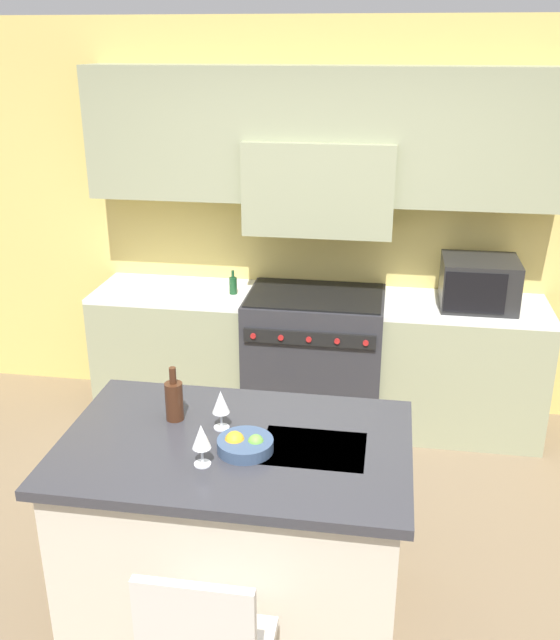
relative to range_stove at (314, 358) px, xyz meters
The scene contains 11 objects.
ground_plane 1.87m from the range_stove, 90.00° to the right, with size 10.00×10.00×0.00m, color #7A664C.
back_cabinetry 1.14m from the range_stove, 90.00° to the left, with size 10.00×0.46×2.70m.
back_counter 0.03m from the range_stove, 90.00° to the left, with size 3.09×0.62×0.92m.
range_stove is the anchor object (origin of this frame).
microwave 1.22m from the range_stove, ahead, with size 0.48×0.42×0.32m.
kitchen_island 1.92m from the range_stove, 93.98° to the right, with size 1.51×0.98×0.94m.
wine_bottle 1.91m from the range_stove, 104.13° to the right, with size 0.08×0.08×0.26m.
wine_glass_near 2.20m from the range_stove, 96.08° to the right, with size 0.08×0.08×0.18m.
wine_glass_far 1.92m from the range_stove, 96.80° to the right, with size 0.08×0.08×0.18m.
fruit_bowl 2.04m from the range_stove, 92.25° to the right, with size 0.24×0.24×0.09m.
oil_bottle_on_counter 0.76m from the range_stove, behind, with size 0.05×0.05×0.17m.
Camera 1 is at (0.48, -2.70, 2.55)m, focal length 40.00 mm.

